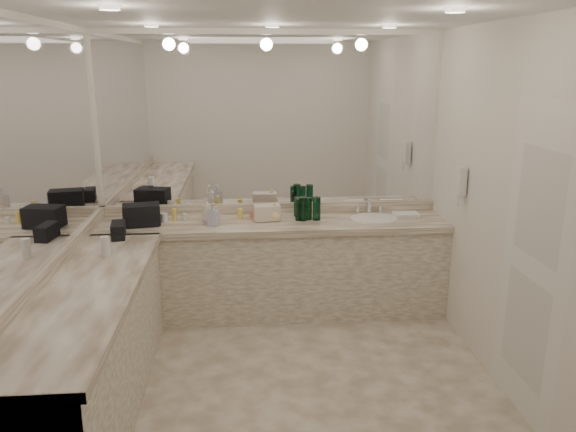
{
  "coord_description": "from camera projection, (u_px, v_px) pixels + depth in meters",
  "views": [
    {
      "loc": [
        -0.26,
        -3.75,
        2.3
      ],
      "look_at": [
        0.08,
        0.4,
        1.16
      ],
      "focal_mm": 35.0,
      "sensor_mm": 36.0,
      "label": 1
    }
  ],
  "objects": [
    {
      "name": "floor",
      "position": [
        282.0,
        379.0,
        4.23
      ],
      "size": [
        3.2,
        3.2,
        0.0
      ],
      "primitive_type": "plane",
      "color": "beige",
      "rests_on": "ground"
    },
    {
      "name": "ceiling",
      "position": [
        280.0,
        14.0,
        3.55
      ],
      "size": [
        3.2,
        3.2,
        0.0
      ],
      "primitive_type": "plane",
      "color": "white",
      "rests_on": "floor"
    },
    {
      "name": "wall_back",
      "position": [
        270.0,
        172.0,
        5.33
      ],
      "size": [
        3.2,
        0.02,
        2.6
      ],
      "primitive_type": "cube",
      "color": "silver",
      "rests_on": "floor"
    },
    {
      "name": "wall_left",
      "position": [
        44.0,
        217.0,
        3.77
      ],
      "size": [
        0.02,
        3.0,
        2.6
      ],
      "primitive_type": "cube",
      "color": "silver",
      "rests_on": "floor"
    },
    {
      "name": "wall_right",
      "position": [
        504.0,
        208.0,
        4.02
      ],
      "size": [
        0.02,
        3.0,
        2.6
      ],
      "primitive_type": "cube",
      "color": "silver",
      "rests_on": "floor"
    },
    {
      "name": "vanity_back_base",
      "position": [
        273.0,
        270.0,
        5.28
      ],
      "size": [
        3.2,
        0.6,
        0.84
      ],
      "primitive_type": "cube",
      "color": "silver",
      "rests_on": "floor"
    },
    {
      "name": "vanity_back_top",
      "position": [
        272.0,
        225.0,
        5.15
      ],
      "size": [
        3.2,
        0.64,
        0.06
      ],
      "primitive_type": "cube",
      "color": "beige",
      "rests_on": "vanity_back_base"
    },
    {
      "name": "vanity_left_base",
      "position": [
        90.0,
        356.0,
        3.73
      ],
      "size": [
        0.6,
        2.4,
        0.84
      ],
      "primitive_type": "cube",
      "color": "silver",
      "rests_on": "floor"
    },
    {
      "name": "vanity_left_top",
      "position": [
        85.0,
        293.0,
        3.61
      ],
      "size": [
        0.64,
        2.42,
        0.06
      ],
      "primitive_type": "cube",
      "color": "beige",
      "rests_on": "vanity_left_base"
    },
    {
      "name": "backsplash_back",
      "position": [
        271.0,
        208.0,
        5.41
      ],
      "size": [
        3.2,
        0.04,
        0.1
      ],
      "primitive_type": "cube",
      "color": "beige",
      "rests_on": "vanity_back_top"
    },
    {
      "name": "backsplash_left",
      "position": [
        52.0,
        266.0,
        3.86
      ],
      "size": [
        0.04,
        3.0,
        0.1
      ],
      "primitive_type": "cube",
      "color": "beige",
      "rests_on": "vanity_left_top"
    },
    {
      "name": "mirror_back",
      "position": [
        270.0,
        122.0,
        5.2
      ],
      "size": [
        3.12,
        0.01,
        1.55
      ],
      "primitive_type": "cube",
      "color": "white",
      "rests_on": "wall_back"
    },
    {
      "name": "mirror_left",
      "position": [
        37.0,
        147.0,
        3.64
      ],
      "size": [
        0.01,
        2.92,
        1.55
      ],
      "primitive_type": "cube",
      "color": "white",
      "rests_on": "wall_left"
    },
    {
      "name": "sink",
      "position": [
        374.0,
        219.0,
        5.23
      ],
      "size": [
        0.44,
        0.44,
        0.03
      ],
      "primitive_type": "cylinder",
      "color": "white",
      "rests_on": "vanity_back_top"
    },
    {
      "name": "faucet",
      "position": [
        369.0,
        206.0,
        5.41
      ],
      "size": [
        0.24,
        0.16,
        0.14
      ],
      "primitive_type": "cube",
      "color": "silver",
      "rests_on": "vanity_back_top"
    },
    {
      "name": "wall_phone",
      "position": [
        461.0,
        181.0,
        4.67
      ],
      "size": [
        0.06,
        0.1,
        0.24
      ],
      "primitive_type": "cube",
      "color": "white",
      "rests_on": "wall_right"
    },
    {
      "name": "door",
      "position": [
        533.0,
        265.0,
        3.6
      ],
      "size": [
        0.02,
        0.82,
        2.1
      ],
      "primitive_type": "cube",
      "color": "white",
      "rests_on": "wall_right"
    },
    {
      "name": "black_toiletry_bag",
      "position": [
        142.0,
        215.0,
        4.99
      ],
      "size": [
        0.35,
        0.25,
        0.18
      ],
      "primitive_type": "cube",
      "rotation": [
        0.0,
        0.0,
        0.18
      ],
      "color": "black",
      "rests_on": "vanity_back_top"
    },
    {
      "name": "black_bag_spill",
      "position": [
        118.0,
        230.0,
        4.65
      ],
      "size": [
        0.14,
        0.25,
        0.13
      ],
      "primitive_type": "cube",
      "rotation": [
        0.0,
        0.0,
        0.15
      ],
      "color": "black",
      "rests_on": "vanity_left_top"
    },
    {
      "name": "cream_cosmetic_case",
      "position": [
        267.0,
        213.0,
        5.16
      ],
      "size": [
        0.25,
        0.16,
        0.14
      ],
      "primitive_type": "cube",
      "rotation": [
        0.0,
        0.0,
        0.06
      ],
      "color": "beige",
      "rests_on": "vanity_back_top"
    },
    {
      "name": "hand_towel",
      "position": [
        406.0,
        215.0,
        5.28
      ],
      "size": [
        0.24,
        0.16,
        0.04
      ],
      "primitive_type": "cube",
      "rotation": [
        0.0,
        0.0,
        0.04
      ],
      "color": "white",
      "rests_on": "vanity_back_top"
    },
    {
      "name": "lotion_left",
      "position": [
        105.0,
        246.0,
        4.2
      ],
      "size": [
        0.07,
        0.07,
        0.16
      ],
      "primitive_type": "cylinder",
      "color": "white",
      "rests_on": "vanity_left_top"
    },
    {
      "name": "soap_bottle_a",
      "position": [
        207.0,
        210.0,
        5.09
      ],
      "size": [
        0.11,
        0.11,
        0.23
      ],
      "primitive_type": "imported",
      "rotation": [
        0.0,
        0.0,
        -0.37
      ],
      "color": "silver",
      "rests_on": "vanity_back_top"
    },
    {
      "name": "soap_bottle_b",
      "position": [
        213.0,
        214.0,
        4.99
      ],
      "size": [
        0.12,
        0.12,
        0.21
      ],
      "primitive_type": "imported",
      "rotation": [
        0.0,
        0.0,
        -0.34
      ],
      "color": "silver",
      "rests_on": "vanity_back_top"
    },
    {
      "name": "soap_bottle_c",
      "position": [
        275.0,
        212.0,
        5.14
      ],
      "size": [
        0.16,
        0.16,
        0.17
      ],
      "primitive_type": "imported",
      "rotation": [
        0.0,
        0.0,
        0.27
      ],
      "color": "#FEDC91",
      "rests_on": "vanity_back_top"
    },
    {
      "name": "green_bottle_0",
      "position": [
        299.0,
        210.0,
        5.16
      ],
      "size": [
        0.06,
        0.06,
        0.2
      ],
      "primitive_type": "cylinder",
      "color": "#0E4126",
      "rests_on": "vanity_back_top"
    },
    {
      "name": "green_bottle_1",
      "position": [
        309.0,
        209.0,
        5.18
      ],
      "size": [
        0.06,
        0.06,
        0.21
      ],
      "primitive_type": "cylinder",
      "color": "#0E4126",
      "rests_on": "vanity_back_top"
    },
    {
      "name": "green_bottle_2",
      "position": [
        317.0,
        209.0,
        5.17
      ],
      "size": [
        0.07,
        0.07,
        0.21
      ],
      "primitive_type": "cylinder",
      "color": "#0E4126",
      "rests_on": "vanity_back_top"
    },
    {
      "name": "green_bottle_3",
      "position": [
        297.0,
        207.0,
        5.3
      ],
      "size": [
        0.06,
        0.06,
        0.18
      ],
      "primitive_type": "cylinder",
      "color": "#0E4126",
      "rests_on": "vanity_back_top"
    },
    {
      "name": "green_bottle_4",
      "position": [
        303.0,
        209.0,
        5.14
      ],
      "size": [
        0.07,
        0.07,
        0.22
      ],
      "primitive_type": "cylinder",
      "color": "#0E4126",
      "rests_on": "vanity_back_top"
    },
    {
      "name": "amenity_bottle_0",
      "position": [
        185.0,
        217.0,
        5.16
      ],
      "size": [
        0.04,
        0.04,
        0.07
      ],
      "primitive_type": "cylinder",
      "color": "white",
      "rests_on": "vanity_back_top"
    },
    {
      "name": "amenity_bottle_1",
      "position": [
        306.0,
        212.0,
        5.3
      ],
      "size": [
        0.06,
        0.06,
        0.07
      ],
      "primitive_type": "cylinder",
      "color": "#F2D84C",
      "rests_on": "vanity_back_top"
    },
    {
      "name": "amenity_bottle_2",
      "position": [
        174.0,
        215.0,
        5.15
      ],
      "size": [
        0.04,
        0.04,
        0.11
      ],
      "primitive_type": "cylinder",
      "color": "#F2D84C",
      "rests_on": "vanity_back_top"
    },
    {
      "name": "amenity_bottle_3",
      "position": [
        164.0,
        218.0,
        5.11
      ],
      "size": [
        0.06,
        0.06,
        0.08
      ],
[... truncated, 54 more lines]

